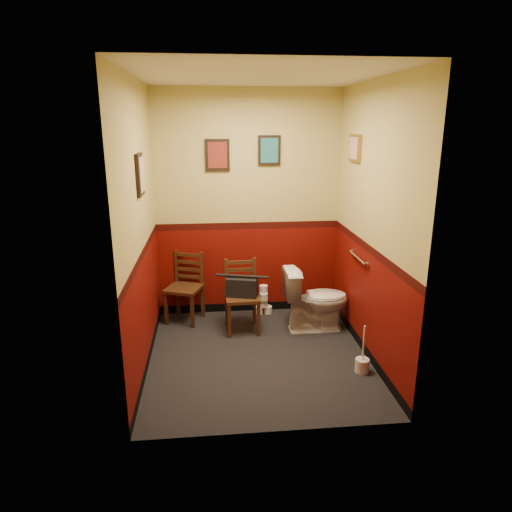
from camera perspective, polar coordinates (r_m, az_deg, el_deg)
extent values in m
cube|color=black|center=(4.79, 0.31, -12.40)|extent=(2.20, 2.40, 0.00)
cube|color=silver|center=(4.23, 0.37, 21.69)|extent=(2.20, 2.40, 0.00)
cube|color=#580A06|center=(5.49, -1.02, 6.28)|extent=(2.20, 0.00, 2.70)
cube|color=#580A06|center=(3.16, 2.68, -1.20)|extent=(2.20, 0.00, 2.70)
cube|color=#580A06|center=(4.34, -14.28, 3.11)|extent=(0.00, 2.40, 2.70)
cube|color=#580A06|center=(4.56, 14.23, 3.74)|extent=(0.00, 2.40, 2.70)
cylinder|color=silver|center=(4.88, 12.55, -0.21)|extent=(0.03, 0.50, 0.03)
cylinder|color=silver|center=(4.66, 13.72, -1.06)|extent=(0.02, 0.06, 0.06)
cylinder|color=silver|center=(5.11, 11.90, 0.59)|extent=(0.02, 0.06, 0.06)
cube|color=black|center=(5.38, -4.84, 12.46)|extent=(0.28, 0.03, 0.36)
cube|color=maroon|center=(5.36, -4.84, 12.45)|extent=(0.22, 0.01, 0.30)
cube|color=black|center=(5.42, 1.67, 13.07)|extent=(0.26, 0.03, 0.34)
cube|color=#236671|center=(5.40, 1.69, 13.06)|extent=(0.20, 0.01, 0.28)
cube|color=black|center=(4.35, -14.32, 9.84)|extent=(0.03, 0.30, 0.38)
cube|color=tan|center=(4.35, -14.10, 9.85)|extent=(0.01, 0.24, 0.31)
cube|color=olive|center=(5.03, 12.26, 13.05)|extent=(0.03, 0.34, 0.28)
cube|color=tan|center=(5.03, 12.07, 13.06)|extent=(0.01, 0.28, 0.22)
imported|color=white|center=(5.27, 7.47, -5.44)|extent=(0.75, 0.42, 0.72)
cylinder|color=silver|center=(4.61, 13.12, -13.18)|extent=(0.13, 0.13, 0.13)
cylinder|color=silver|center=(4.50, 13.30, -10.69)|extent=(0.02, 0.02, 0.38)
cube|color=#4E2C17|center=(5.50, -8.97, -4.02)|extent=(0.50, 0.50, 0.04)
cube|color=#4E2C17|center=(5.50, -11.16, -6.43)|extent=(0.05, 0.05, 0.41)
cube|color=#4E2C17|center=(5.78, -9.72, -5.23)|extent=(0.05, 0.05, 0.41)
cube|color=#4E2C17|center=(5.37, -7.98, -6.85)|extent=(0.05, 0.05, 0.41)
cube|color=#4E2C17|center=(5.65, -6.66, -5.60)|extent=(0.05, 0.05, 0.41)
cube|color=#4E2C17|center=(5.65, -9.90, -1.31)|extent=(0.05, 0.04, 0.41)
cube|color=#4E2C17|center=(5.52, -6.78, -1.59)|extent=(0.05, 0.04, 0.41)
cube|color=#4E2C17|center=(5.62, -8.31, -2.57)|extent=(0.30, 0.13, 0.04)
cube|color=#4E2C17|center=(5.59, -8.35, -1.68)|extent=(0.30, 0.13, 0.04)
cube|color=#4E2C17|center=(5.56, -8.39, -0.78)|extent=(0.30, 0.13, 0.04)
cube|color=#4E2C17|center=(5.53, -8.42, 0.13)|extent=(0.30, 0.13, 0.04)
cube|color=#4E2C17|center=(5.18, -1.75, -5.18)|extent=(0.40, 0.40, 0.04)
cube|color=#4E2C17|center=(5.09, -3.36, -8.07)|extent=(0.04, 0.04, 0.41)
cube|color=#4E2C17|center=(5.39, -3.67, -6.66)|extent=(0.04, 0.04, 0.41)
cube|color=#4E2C17|center=(5.13, 0.31, -7.87)|extent=(0.04, 0.04, 0.41)
cube|color=#4E2C17|center=(5.42, -0.20, -6.48)|extent=(0.04, 0.04, 0.41)
cube|color=#4E2C17|center=(5.25, -3.75, -2.53)|extent=(0.04, 0.03, 0.41)
cube|color=#4E2C17|center=(5.28, -0.22, -2.37)|extent=(0.04, 0.03, 0.41)
cube|color=#4E2C17|center=(5.30, -1.96, -3.61)|extent=(0.31, 0.04, 0.04)
cube|color=#4E2C17|center=(5.27, -1.97, -2.69)|extent=(0.31, 0.04, 0.04)
cube|color=#4E2C17|center=(5.24, -1.98, -1.75)|extent=(0.31, 0.04, 0.04)
cube|color=#4E2C17|center=(5.22, -1.99, -0.80)|extent=(0.31, 0.04, 0.04)
cube|color=black|center=(5.13, -1.76, -3.88)|extent=(0.37, 0.25, 0.21)
cylinder|color=black|center=(5.09, -1.77, -2.53)|extent=(0.30, 0.11, 0.03)
cylinder|color=silver|center=(5.76, 0.39, -6.76)|extent=(0.10, 0.10, 0.09)
cylinder|color=silver|center=(5.78, 1.49, -6.72)|extent=(0.10, 0.10, 0.09)
cylinder|color=silver|center=(5.73, 0.95, -5.92)|extent=(0.10, 0.10, 0.09)
cylinder|color=silver|center=(5.67, 0.98, -5.12)|extent=(0.10, 0.10, 0.09)
cylinder|color=silver|center=(5.67, 0.95, -4.14)|extent=(0.10, 0.10, 0.09)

